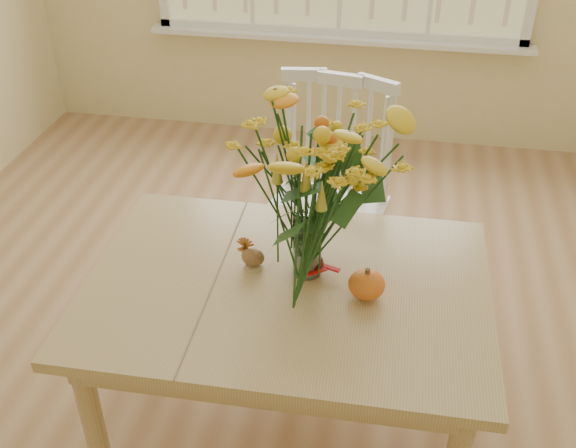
# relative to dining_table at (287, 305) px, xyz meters

# --- Properties ---
(floor) EXTENTS (4.00, 4.50, 0.01)m
(floor) POSITION_rel_dining_table_xyz_m (-0.13, 0.29, -0.61)
(floor) COLOR #A67950
(floor) RESTS_ON ground
(dining_table) EXTENTS (1.32, 0.95, 0.70)m
(dining_table) POSITION_rel_dining_table_xyz_m (0.00, 0.00, 0.00)
(dining_table) COLOR tan
(dining_table) RESTS_ON floor
(windsor_chair) EXTENTS (0.56, 0.54, 1.05)m
(windsor_chair) POSITION_rel_dining_table_xyz_m (0.04, 0.79, -0.02)
(windsor_chair) COLOR white
(windsor_chair) RESTS_ON floor
(flower_vase) EXTENTS (0.45, 0.45, 0.54)m
(flower_vase) POSITION_rel_dining_table_xyz_m (0.05, 0.07, 0.41)
(flower_vase) COLOR white
(flower_vase) RESTS_ON dining_table
(pumpkin) EXTENTS (0.12, 0.12, 0.09)m
(pumpkin) POSITION_rel_dining_table_xyz_m (0.26, -0.02, 0.14)
(pumpkin) COLOR #C24F16
(pumpkin) RESTS_ON dining_table
(turkey_figurine) EXTENTS (0.09, 0.07, 0.10)m
(turkey_figurine) POSITION_rel_dining_table_xyz_m (-0.13, 0.07, 0.13)
(turkey_figurine) COLOR #CCB78C
(turkey_figurine) RESTS_ON dining_table
(dark_gourd) EXTENTS (0.12, 0.08, 0.07)m
(dark_gourd) POSITION_rel_dining_table_xyz_m (0.07, 0.08, 0.13)
(dark_gourd) COLOR #38160F
(dark_gourd) RESTS_ON dining_table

